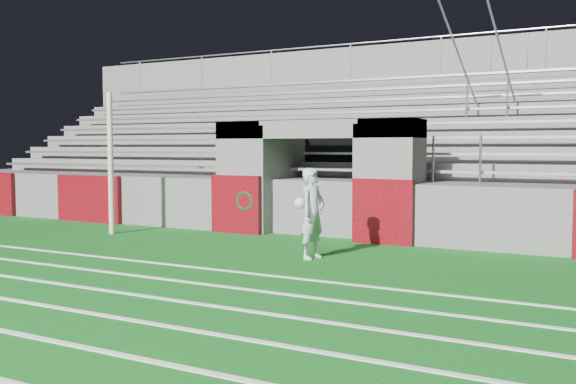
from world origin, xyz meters
The scene contains 5 objects.
ground centered at (0.00, 0.00, 0.00)m, with size 90.00×90.00×0.00m, color #0E5415.
field_post centered at (-4.27, 1.47, 1.63)m, with size 0.13×0.13×3.26m, color beige.
stadium_structure centered at (0.00, 7.97, 1.49)m, with size 26.00×8.48×5.42m.
goalkeeper_with_ball centered at (1.29, 0.71, 0.82)m, with size 0.53×0.64×1.64m.
hose_coil centered at (-1.53, 2.93, 0.74)m, with size 0.52×0.14×0.54m.
Camera 1 is at (6.37, -9.54, 2.00)m, focal length 40.00 mm.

